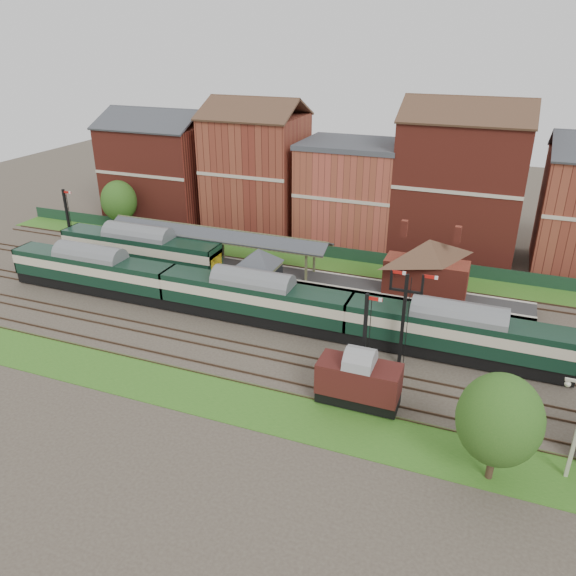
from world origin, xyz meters
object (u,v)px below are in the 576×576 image
(semaphore_bracket, at_px, (404,314))
(platform_railcar, at_px, (140,249))
(goods_van_a, at_px, (359,381))
(signal_box, at_px, (259,276))
(dmu_train, at_px, (253,298))

(semaphore_bracket, relative_size, platform_railcar, 0.43)
(semaphore_bracket, distance_m, goods_van_a, 7.23)
(signal_box, relative_size, platform_railcar, 0.31)
(semaphore_bracket, distance_m, platform_railcar, 32.38)
(signal_box, bearing_deg, semaphore_bracket, -20.92)
(signal_box, height_order, goods_van_a, signal_box)
(signal_box, distance_m, semaphore_bracket, 16.16)
(dmu_train, distance_m, platform_railcar, 18.06)
(dmu_train, bearing_deg, goods_van_a, -36.04)
(signal_box, bearing_deg, dmu_train, -75.34)
(signal_box, height_order, dmu_train, signal_box)
(signal_box, bearing_deg, goods_van_a, -42.82)
(signal_box, distance_m, dmu_train, 3.44)
(semaphore_bracket, xyz_separation_m, dmu_train, (-14.19, 2.50, -2.18))
(platform_railcar, bearing_deg, dmu_train, -21.09)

